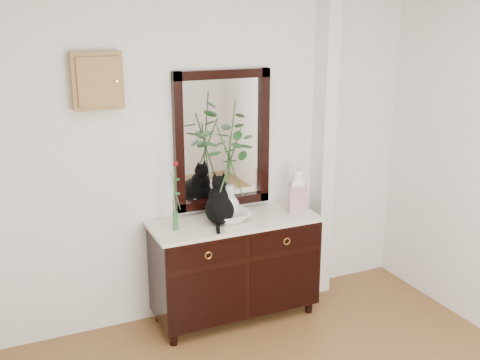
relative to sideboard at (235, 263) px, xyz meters
name	(u,v)px	position (x,y,z in m)	size (l,w,h in m)	color
wall_back	(210,152)	(-0.10, 0.25, 0.88)	(3.60, 0.04, 2.70)	silver
pilaster	(324,143)	(0.90, 0.17, 0.88)	(0.12, 0.20, 2.70)	silver
sideboard	(235,263)	(0.00, 0.00, 0.00)	(1.33, 0.52, 0.82)	black
wall_mirror	(223,140)	(0.00, 0.24, 0.97)	(0.80, 0.06, 1.10)	black
key_cabinet	(97,81)	(-0.95, 0.21, 1.48)	(0.35, 0.10, 0.40)	brown
cat	(220,200)	(-0.13, -0.02, 0.56)	(0.26, 0.32, 0.37)	black
lotus_bowl	(230,216)	(-0.05, -0.01, 0.41)	(0.31, 0.31, 0.08)	white
vase_branches	(229,160)	(-0.05, -0.01, 0.86)	(0.44, 0.44, 0.93)	silver
bud_vase_rose	(175,195)	(-0.49, -0.02, 0.65)	(0.07, 0.07, 0.54)	#2F6534
ginger_jar	(297,190)	(0.54, -0.03, 0.56)	(0.13, 0.13, 0.36)	silver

